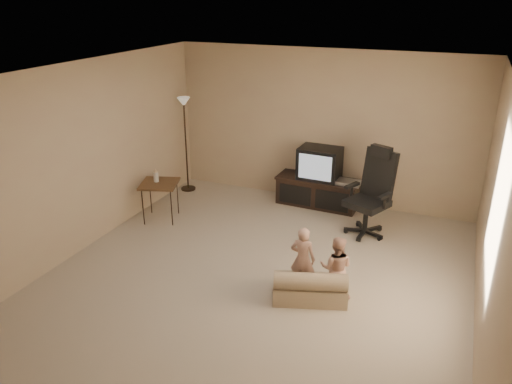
# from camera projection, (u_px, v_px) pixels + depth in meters

# --- Properties ---
(floor) EXTENTS (5.50, 5.50, 0.00)m
(floor) POSITION_uv_depth(u_px,v_px,m) (257.00, 278.00, 6.19)
(floor) COLOR #B1A18D
(floor) RESTS_ON ground
(room_shell) EXTENTS (5.50, 5.50, 5.50)m
(room_shell) POSITION_uv_depth(u_px,v_px,m) (257.00, 162.00, 5.62)
(room_shell) COLOR silver
(room_shell) RESTS_ON floor
(tv_stand) EXTENTS (1.39, 0.55, 0.98)m
(tv_stand) POSITION_uv_depth(u_px,v_px,m) (319.00, 182.00, 8.14)
(tv_stand) COLOR black
(tv_stand) RESTS_ON floor
(office_chair) EXTENTS (0.79, 0.80, 1.29)m
(office_chair) POSITION_uv_depth(u_px,v_px,m) (370.00, 203.00, 7.17)
(office_chair) COLOR black
(office_chair) RESTS_ON floor
(side_table) EXTENTS (0.69, 0.69, 0.81)m
(side_table) POSITION_uv_depth(u_px,v_px,m) (159.00, 184.00, 7.57)
(side_table) COLOR brown
(side_table) RESTS_ON floor
(floor_lamp) EXTENTS (0.26, 0.26, 1.65)m
(floor_lamp) POSITION_uv_depth(u_px,v_px,m) (185.00, 124.00, 8.49)
(floor_lamp) COLOR black
(floor_lamp) RESTS_ON floor
(child_sofa) EXTENTS (0.94, 0.71, 0.41)m
(child_sofa) POSITION_uv_depth(u_px,v_px,m) (310.00, 287.00, 5.69)
(child_sofa) COLOR tan
(child_sofa) RESTS_ON floor
(toddler_left) EXTENTS (0.30, 0.23, 0.81)m
(toddler_left) POSITION_uv_depth(u_px,v_px,m) (303.00, 259.00, 5.81)
(toddler_left) COLOR tan
(toddler_left) RESTS_ON floor
(toddler_right) EXTENTS (0.40, 0.25, 0.78)m
(toddler_right) POSITION_uv_depth(u_px,v_px,m) (336.00, 268.00, 5.66)
(toddler_right) COLOR tan
(toddler_right) RESTS_ON floor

